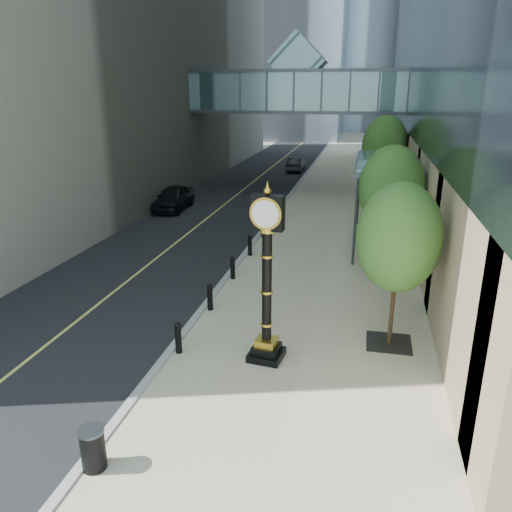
# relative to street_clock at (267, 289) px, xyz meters

# --- Properties ---
(ground) EXTENTS (320.00, 320.00, 0.00)m
(ground) POSITION_rel_street_clock_xyz_m (0.02, -1.26, -2.30)
(ground) COLOR gray
(ground) RESTS_ON ground
(road) EXTENTS (8.00, 180.00, 0.02)m
(road) POSITION_rel_street_clock_xyz_m (-6.98, 38.74, -2.29)
(road) COLOR black
(road) RESTS_ON ground
(sidewalk) EXTENTS (8.00, 180.00, 0.06)m
(sidewalk) POSITION_rel_street_clock_xyz_m (1.02, 38.74, -2.27)
(sidewalk) COLOR tan
(sidewalk) RESTS_ON ground
(curb) EXTENTS (0.25, 180.00, 0.07)m
(curb) POSITION_rel_street_clock_xyz_m (-2.98, 38.74, -2.27)
(curb) COLOR gray
(curb) RESTS_ON ground
(skywalk) EXTENTS (17.00, 4.20, 5.80)m
(skywalk) POSITION_rel_street_clock_xyz_m (-2.98, 26.74, 5.41)
(skywalk) COLOR slate
(skywalk) RESTS_ON ground
(entrance_canopy) EXTENTS (3.00, 8.00, 4.38)m
(entrance_canopy) POSITION_rel_street_clock_xyz_m (3.50, 12.74, 1.89)
(entrance_canopy) COLOR #383F44
(entrance_canopy) RESTS_ON ground
(bollard_row) EXTENTS (0.20, 16.20, 0.90)m
(bollard_row) POSITION_rel_street_clock_xyz_m (-2.68, 7.74, -1.79)
(bollard_row) COLOR black
(bollard_row) RESTS_ON sidewalk
(street_trees) EXTENTS (2.95, 28.38, 6.07)m
(street_trees) POSITION_rel_street_clock_xyz_m (3.62, 14.55, 1.39)
(street_trees) COLOR black
(street_trees) RESTS_ON sidewalk
(street_clock) EXTENTS (1.08, 1.08, 5.17)m
(street_clock) POSITION_rel_street_clock_xyz_m (0.00, 0.00, 0.00)
(street_clock) COLOR black
(street_clock) RESTS_ON sidewalk
(trash_bin) EXTENTS (0.58, 0.58, 0.90)m
(trash_bin) POSITION_rel_street_clock_xyz_m (-2.68, -5.26, -1.79)
(trash_bin) COLOR black
(trash_bin) RESTS_ON sidewalk
(pedestrian) EXTENTS (0.62, 0.46, 1.55)m
(pedestrian) POSITION_rel_street_clock_xyz_m (4.52, 11.41, -1.47)
(pedestrian) COLOR #ABA79C
(pedestrian) RESTS_ON sidewalk
(car_near) EXTENTS (2.01, 4.66, 1.57)m
(car_near) POSITION_rel_street_clock_xyz_m (-9.89, 17.81, -1.50)
(car_near) COLOR black
(car_near) RESTS_ON road
(car_far) EXTENTS (1.41, 4.05, 1.34)m
(car_far) POSITION_rel_street_clock_xyz_m (-4.18, 35.76, -1.62)
(car_far) COLOR black
(car_far) RESTS_ON road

